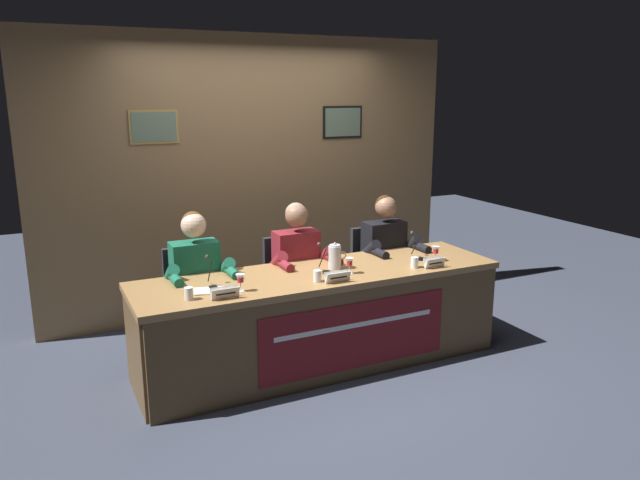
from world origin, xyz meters
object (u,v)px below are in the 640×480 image
Objects in this scene: conference_table at (326,306)px; water_pitcher_central at (335,257)px; chair_right at (376,278)px; document_stack_left at (209,291)px; nameplate_left at (225,293)px; juice_glass_center at (349,263)px; nameplate_center at (338,277)px; nameplate_right at (434,263)px; water_cup_right at (414,263)px; panelist_center at (300,266)px; microphone_center at (324,263)px; chair_left at (193,305)px; juice_glass_left at (240,279)px; panelist_left at (198,279)px; chair_center at (291,291)px; water_cup_center at (317,277)px; panelist_right at (388,254)px; microphone_right at (417,250)px; water_cup_left at (189,294)px; juice_glass_right at (436,251)px; microphone_left at (211,277)px.

conference_table is 0.39m from water_pitcher_central.
document_stack_left is at bearing -158.98° from chair_right.
nameplate_left is 1.53× the size of juice_glass_center.
nameplate_center and nameplate_right have the same top height.
water_cup_right is (-0.14, 0.07, -0.00)m from nameplate_right.
water_pitcher_central reaches higher than juice_glass_center.
panelist_center reaches higher than microphone_center.
nameplate_center reaches higher than document_stack_left.
panelist_center is 5.60× the size of microphone_center.
juice_glass_center is 1.06m from chair_right.
chair_left is 7.13× the size of juice_glass_left.
panelist_left reaches higher than juice_glass_left.
nameplate_right is (0.85, -0.66, 0.09)m from panelist_center.
conference_table is at bearing 169.78° from juice_glass_center.
chair_right is 0.93m from nameplate_right.
conference_table is at bearing -89.79° from chair_center.
conference_table is 3.22× the size of chair_right.
nameplate_center is (0.85, -0.86, 0.36)m from chair_left.
panelist_center reaches higher than water_cup_right.
document_stack_left is (-1.74, 0.19, -0.03)m from nameplate_right.
chair_left is 4.09× the size of microphone_center.
document_stack_left is (-0.89, -0.67, 0.33)m from chair_center.
water_cup_center is 0.07× the size of panelist_right.
microphone_right is at bearing -18.65° from chair_left.
chair_center is 10.40× the size of water_cup_right.
water_cup_left reaches higher than conference_table.
chair_left is 1.13m from water_cup_center.
juice_glass_right is at bearing 51.27° from nameplate_right.
panelist_right is at bearing 19.81° from juice_glass_left.
water_cup_center reaches higher than nameplate_center.
nameplate_center is 2.24× the size of water_cup_center.
microphone_center reaches higher than water_cup_right.
nameplate_center is at bearing -31.13° from water_cup_center.
chair_right is 0.34m from panelist_right.
nameplate_right is at bearing -17.58° from microphone_center.
document_stack_left is (0.17, 0.10, -0.03)m from water_cup_left.
panelist_center is at bearing 28.43° from water_cup_left.
nameplate_center is 1.26m from chair_right.
microphone_left reaches higher than document_stack_left.
chair_right is 0.99m from water_pitcher_central.
microphone_center is at bearing -179.25° from microphone_right.
water_pitcher_central is at bearing 42.08° from water_cup_center.
water_cup_center is 0.98m from nameplate_right.
microphone_left reaches higher than conference_table.
chair_right is 0.88m from water_cup_right.
nameplate_center is at bearing -45.38° from chair_left.
nameplate_right is at bearing -9.26° from microphone_left.
document_stack_left reaches higher than conference_table.
microphone_center reaches higher than document_stack_left.
microphone_left and microphone_right have the same top height.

